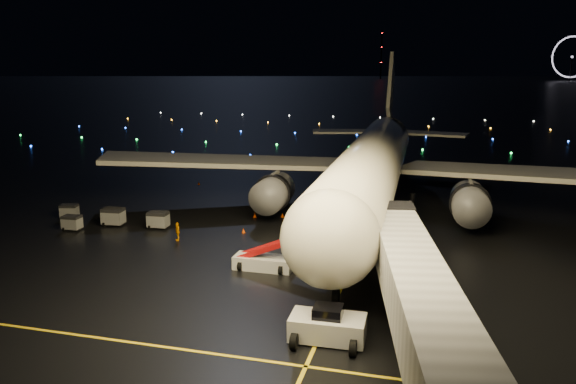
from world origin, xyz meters
name	(u,v)px	position (x,y,z in m)	size (l,w,h in m)	color
ground	(407,96)	(0.00, 300.00, 0.00)	(2000.00, 2000.00, 0.00)	black
lane_centre	(364,239)	(12.00, 15.00, 0.01)	(0.25, 80.00, 0.02)	yellow
lane_cross	(49,331)	(-5.00, -10.00, 0.01)	(60.00, 0.25, 0.02)	yellow
airliner	(375,130)	(11.43, 27.72, 9.41)	(66.40, 63.08, 18.81)	white
pushback_tug	(328,323)	(12.56, -6.50, 1.11)	(4.65, 2.44, 2.22)	silver
belt_loader	(263,249)	(4.97, 4.45, 1.76)	(7.28, 1.98, 3.53)	silver
crew_c	(178,231)	(-5.49, 9.80, 0.91)	(1.07, 0.45, 1.83)	#FE9D00
safety_cone_0	(243,231)	(-0.16, 13.93, 0.24)	(0.42, 0.42, 0.47)	#F94500
safety_cone_1	(255,215)	(-0.92, 19.92, 0.26)	(0.45, 0.45, 0.52)	#F94500
safety_cone_2	(282,215)	(2.07, 20.84, 0.25)	(0.45, 0.45, 0.51)	#F94500
safety_cone_3	(199,183)	(-14.35, 34.90, 0.22)	(0.39, 0.39, 0.44)	#F94500
ferris_wheel	(572,59)	(170.00, 720.00, 26.00)	(50.00, 4.00, 52.00)	black
radio_mast	(381,55)	(-60.00, 740.00, 32.00)	(1.80, 1.80, 64.00)	black
taxiway_lights	(363,132)	(0.00, 106.00, 0.18)	(164.00, 92.00, 0.36)	black
baggage_cart_0	(158,220)	(-9.38, 13.25, 0.87)	(2.06, 1.44, 1.75)	gray
baggage_cart_1	(113,217)	(-14.54, 13.00, 0.93)	(2.19, 1.53, 1.86)	gray
baggage_cart_2	(69,211)	(-20.98, 14.38, 0.77)	(1.81, 1.27, 1.54)	gray
baggage_cart_3	(72,223)	(-17.73, 10.32, 0.77)	(1.80, 1.26, 1.53)	gray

